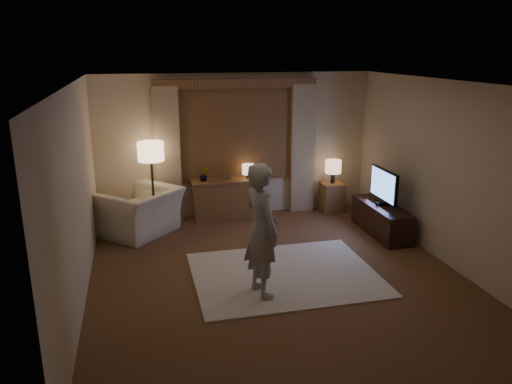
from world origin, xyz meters
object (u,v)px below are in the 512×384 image
object	(u,v)px
armchair	(141,212)
person	(262,230)
side_table	(332,197)
sideboard	(227,200)
tv_stand	(381,219)

from	to	relation	value
armchair	person	world-z (taller)	person
person	side_table	bearing A→B (deg)	-48.12
side_table	person	bearing A→B (deg)	-125.99
sideboard	tv_stand	size ratio (longest dim) A/B	0.86
side_table	armchair	bearing A→B (deg)	-174.03
sideboard	armchair	distance (m)	1.60
sideboard	armchair	bearing A→B (deg)	-164.65
armchair	side_table	world-z (taller)	armchair
armchair	side_table	distance (m)	3.58
side_table	person	distance (m)	3.66
armchair	tv_stand	size ratio (longest dim) A/B	0.84
tv_stand	side_table	bearing A→B (deg)	105.42
side_table	person	size ratio (longest dim) A/B	0.33
sideboard	tv_stand	distance (m)	2.74
tv_stand	person	size ratio (longest dim) A/B	0.82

